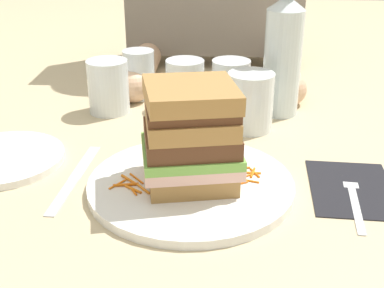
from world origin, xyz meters
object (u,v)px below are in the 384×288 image
Objects in this scene: fork at (354,194)px; water_bottle at (283,54)px; main_plate at (191,184)px; empty_tumbler_3 at (108,86)px; juice_glass at (250,103)px; empty_tumbler_1 at (185,84)px; empty_tumbler_2 at (231,79)px; knife at (73,179)px; empty_tumbler_0 at (139,74)px; sandwich at (191,136)px; side_plate at (3,159)px; napkin_dark at (352,188)px.

water_bottle is (-0.07, 0.30, 0.11)m from fork.
empty_tumbler_3 reaches higher than main_plate.
empty_tumbler_1 is (-0.12, 0.09, 0.00)m from juice_glass.
empty_tumbler_1 is 1.21× the size of empty_tumbler_2.
main_plate is 2.82× the size of juice_glass.
knife is 2.64× the size of empty_tumbler_2.
fork is 0.83× the size of knife.
empty_tumbler_0 is 0.11m from empty_tumbler_1.
empty_tumbler_0 is 0.97× the size of empty_tumbler_3.
empty_tumbler_3 is at bearing -168.86° from empty_tumbler_1.
juice_glass is 1.07× the size of empty_tumbler_1.
sandwich is 1.56× the size of empty_tumbler_1.
empty_tumbler_0 is at bearing -175.19° from empty_tumbler_2.
knife is (-0.38, 0.03, -0.00)m from fork.
side_plate reaches higher than knife.
knife is at bearing 176.18° from fork.
fork is 0.26m from juice_glass.
water_bottle is 2.65× the size of empty_tumbler_0.
main_plate is at bearing -98.89° from empty_tumbler_2.
sandwich reaches higher than empty_tumbler_0.
side_plate reaches higher than fork.
sandwich is 1.88× the size of empty_tumbler_2.
juice_glass reaches higher than empty_tumbler_0.
empty_tumbler_3 is (-0.04, -0.08, 0.00)m from empty_tumbler_0.
empty_tumbler_0 reaches higher than napkin_dark.
sandwich is 0.93× the size of napkin_dark.
empty_tumbler_2 is 0.24m from empty_tumbler_3.
main_plate is 1.94× the size of sandwich.
empty_tumbler_1 is (-0.03, 0.30, -0.03)m from sandwich.
water_bottle is (0.15, 0.29, 0.10)m from main_plate.
knife is 0.27m from empty_tumbler_3.
empty_tumbler_1 is (-0.24, 0.31, 0.04)m from fork.
knife is at bearing -138.79° from water_bottle.
main_plate is 2.95× the size of empty_tumbler_0.
water_bottle reaches higher than main_plate.
knife is at bearing -115.32° from empty_tumbler_1.
empty_tumbler_0 is at bearing 132.41° from fork.
water_bottle is 0.19m from empty_tumbler_1.
empty_tumbler_3 is at bearing 121.01° from sandwich.
napkin_dark is 0.02m from fork.
sandwich is at bearing -84.72° from empty_tumbler_1.
juice_glass is 0.39× the size of water_bottle.
juice_glass is 0.26m from empty_tumbler_3.
main_plate is at bearing -117.01° from water_bottle.
water_bottle is at bearing 62.99° from main_plate.
empty_tumbler_1 is at bearing 64.68° from knife.
fork is 0.48m from empty_tumbler_3.
sandwich is 0.57× the size of water_bottle.
fork is 1.82× the size of empty_tumbler_1.
side_plate is at bearing -158.38° from juice_glass.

